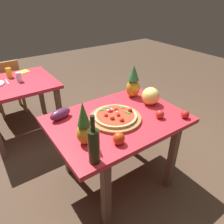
% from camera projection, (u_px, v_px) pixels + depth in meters
% --- Properties ---
extents(ground_plane, '(10.00, 10.00, 0.00)m').
position_uv_depth(ground_plane, '(116.00, 177.00, 2.21)').
color(ground_plane, '#4C3828').
extents(display_table, '(1.17, 0.83, 0.74)m').
position_uv_depth(display_table, '(117.00, 127.00, 1.88)').
color(display_table, brown).
rests_on(display_table, ground_plane).
extents(background_table, '(0.89, 0.83, 0.74)m').
position_uv_depth(background_table, '(17.00, 91.00, 2.59)').
color(background_table, brown).
rests_on(background_table, ground_plane).
extents(dining_chair, '(0.41, 0.41, 0.85)m').
position_uv_depth(dining_chair, '(7.00, 85.00, 3.10)').
color(dining_chair, olive).
rests_on(dining_chair, ground_plane).
extents(pizza_board, '(0.45, 0.45, 0.02)m').
position_uv_depth(pizza_board, '(115.00, 118.00, 1.81)').
color(pizza_board, olive).
rests_on(pizza_board, display_table).
extents(pizza, '(0.37, 0.37, 0.06)m').
position_uv_depth(pizza, '(115.00, 115.00, 1.80)').
color(pizza, tan).
rests_on(pizza, pizza_board).
extents(wine_bottle, '(0.08, 0.08, 0.35)m').
position_uv_depth(wine_bottle, '(94.00, 146.00, 1.31)').
color(wine_bottle, black).
rests_on(wine_bottle, display_table).
extents(pineapple_left, '(0.14, 0.14, 0.34)m').
position_uv_depth(pineapple_left, '(133.00, 83.00, 2.13)').
color(pineapple_left, '#B48221').
rests_on(pineapple_left, display_table).
extents(pineapple_right, '(0.12, 0.12, 0.34)m').
position_uv_depth(pineapple_right, '(84.00, 126.00, 1.47)').
color(pineapple_right, '#BD8A22').
rests_on(pineapple_right, display_table).
extents(melon, '(0.17, 0.17, 0.17)m').
position_uv_depth(melon, '(151.00, 96.00, 2.02)').
color(melon, '#F0D76A').
rests_on(melon, display_table).
extents(bell_pepper, '(0.09, 0.09, 0.10)m').
position_uv_depth(bell_pepper, '(119.00, 139.00, 1.52)').
color(bell_pepper, red).
rests_on(bell_pepper, display_table).
extents(eggplant, '(0.22, 0.13, 0.09)m').
position_uv_depth(eggplant, '(60.00, 114.00, 1.81)').
color(eggplant, '#522044').
rests_on(eggplant, display_table).
extents(tomato_by_bottle, '(0.07, 0.07, 0.07)m').
position_uv_depth(tomato_by_bottle, '(185.00, 114.00, 1.82)').
color(tomato_by_bottle, red).
rests_on(tomato_by_bottle, display_table).
extents(tomato_near_board, '(0.08, 0.08, 0.08)m').
position_uv_depth(tomato_near_board, '(160.00, 114.00, 1.82)').
color(tomato_near_board, red).
rests_on(tomato_near_board, display_table).
extents(drinking_glass_juice, '(0.07, 0.07, 0.12)m').
position_uv_depth(drinking_glass_juice, '(9.00, 73.00, 2.64)').
color(drinking_glass_juice, gold).
rests_on(drinking_glass_juice, background_table).
extents(drinking_glass_water, '(0.06, 0.06, 0.11)m').
position_uv_depth(drinking_glass_water, '(19.00, 77.00, 2.52)').
color(drinking_glass_water, silver).
rests_on(drinking_glass_water, background_table).
extents(knife_utensil, '(0.02, 0.18, 0.01)m').
position_uv_depth(knife_utensil, '(7.00, 82.00, 2.53)').
color(knife_utensil, silver).
rests_on(knife_utensil, background_table).
extents(napkin_folded, '(0.17, 0.15, 0.01)m').
position_uv_depth(napkin_folded, '(23.00, 72.00, 2.83)').
color(napkin_folded, yellow).
rests_on(napkin_folded, background_table).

